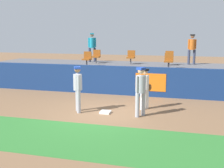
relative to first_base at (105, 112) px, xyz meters
The scene contains 15 objects.
ground_plane 0.26m from the first_base, 166.67° to the right, with size 60.00×60.00×0.00m, color brown.
grass_foreground_strip 2.86m from the first_base, 94.98° to the right, with size 18.00×2.80×0.01m, color #2D722D.
first_base is the anchor object (origin of this frame).
player_fielder_home 1.98m from the first_base, 36.30° to the left, with size 0.51×0.45×1.69m.
player_runner_visitor 1.51m from the first_base, behind, with size 0.47×0.47×1.83m.
player_coach_visitor 1.75m from the first_base, ahead, with size 0.49×0.49×1.87m.
field_wall 3.56m from the first_base, 93.95° to the left, with size 18.00×0.26×1.47m.
bleacher_platform 6.09m from the first_base, 92.35° to the left, with size 18.00×4.80×1.24m, color #59595E.
seat_back_left 7.40m from the first_base, 111.06° to the left, with size 0.48×0.44×0.84m.
seat_back_right 7.21m from the first_base, 73.70° to the left, with size 0.48×0.44×0.84m.
seat_back_center 6.94m from the first_base, 92.97° to the left, with size 0.47×0.44×0.84m.
seat_front_left 5.80m from the first_base, 117.42° to the left, with size 0.46×0.44×0.84m.
seat_front_right 5.60m from the first_base, 67.21° to the left, with size 0.46×0.44×0.84m.
spectator_hooded 8.36m from the first_base, 112.75° to the left, with size 0.50×0.47×1.89m.
spectator_capped 8.44m from the first_base, 66.46° to the left, with size 0.50×0.42×1.82m.
Camera 1 is at (3.34, -10.30, 3.12)m, focal length 45.31 mm.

